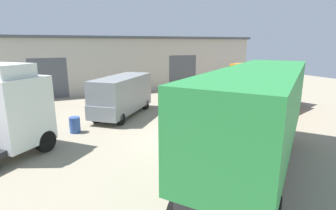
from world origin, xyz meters
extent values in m
plane|color=gray|center=(0.00, 0.00, 0.00)|extent=(60.00, 60.00, 0.00)
cube|color=#B7B2A3|center=(0.00, 18.51, 2.64)|extent=(30.12, 9.03, 5.28)
cube|color=#474C51|center=(0.00, 18.51, 5.41)|extent=(30.62, 9.53, 0.25)
cube|color=#4C5156|center=(-6.63, 14.03, 1.80)|extent=(3.20, 0.08, 3.60)
cube|color=#4C5156|center=(6.63, 14.03, 1.80)|extent=(3.20, 0.08, 3.60)
cube|color=silver|center=(-7.96, 1.56, 1.97)|extent=(3.47, 3.46, 2.95)
cube|color=silver|center=(-8.10, 1.42, 3.73)|extent=(2.67, 2.67, 0.60)
cube|color=black|center=(-7.14, 2.39, 2.56)|extent=(1.55, 1.54, 1.06)
cylinder|color=black|center=(-8.32, 2.76, 0.49)|extent=(0.91, 0.91, 0.99)
cylinder|color=black|center=(-6.76, 1.21, 0.49)|extent=(0.91, 0.91, 0.99)
cube|color=#28843D|center=(0.63, -4.17, 2.67)|extent=(9.52, 8.18, 2.64)
cube|color=#232326|center=(0.63, -4.17, 1.23)|extent=(9.06, 7.59, 0.24)
cube|color=#232326|center=(2.39, -1.78, 0.56)|extent=(0.22, 0.22, 1.11)
cube|color=#232326|center=(3.37, -3.04, 0.56)|extent=(0.22, 0.22, 1.11)
cylinder|color=black|center=(-2.62, -5.30, 0.53)|extent=(1.02, 0.89, 1.06)
cube|color=red|center=(10.65, 4.15, 1.61)|extent=(2.60, 2.90, 2.20)
cube|color=black|center=(11.51, 4.46, 2.00)|extent=(0.76, 1.92, 0.88)
cube|color=orange|center=(7.48, 3.01, 2.13)|extent=(5.36, 3.90, 2.75)
cylinder|color=black|center=(10.72, 5.29, 0.51)|extent=(1.06, 0.63, 1.02)
cylinder|color=black|center=(11.43, 3.32, 0.51)|extent=(1.06, 0.63, 1.02)
cylinder|color=black|center=(6.36, 3.72, 0.51)|extent=(1.06, 0.63, 1.02)
cylinder|color=black|center=(7.07, 1.74, 0.51)|extent=(1.06, 0.63, 1.02)
cylinder|color=black|center=(5.42, 3.38, 0.51)|extent=(1.06, 0.63, 1.02)
cylinder|color=black|center=(6.13, 1.41, 0.51)|extent=(1.06, 0.63, 1.02)
cube|color=gray|center=(-2.00, 5.91, 1.52)|extent=(5.19, 5.63, 2.31)
cube|color=gray|center=(-3.60, 4.01, 0.81)|extent=(2.11, 1.98, 0.90)
cube|color=black|center=(-3.35, 4.32, 1.98)|extent=(1.33, 1.15, 0.83)
cylinder|color=black|center=(-2.67, 3.80, 0.36)|extent=(0.69, 0.74, 0.72)
cylinder|color=black|center=(-3.96, 4.90, 0.36)|extent=(0.69, 0.74, 0.72)
cylinder|color=black|center=(-0.03, 6.92, 0.36)|extent=(0.69, 0.74, 0.72)
cylinder|color=black|center=(-1.33, 8.02, 0.36)|extent=(0.69, 0.74, 0.72)
cone|color=#565147|center=(-8.84, 6.46, 0.53)|extent=(4.22, 4.22, 1.07)
cylinder|color=#33519E|center=(-5.33, 3.42, 0.44)|extent=(0.58, 0.58, 0.88)
camera|label=1|loc=(-6.10, -11.36, 4.86)|focal=28.00mm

